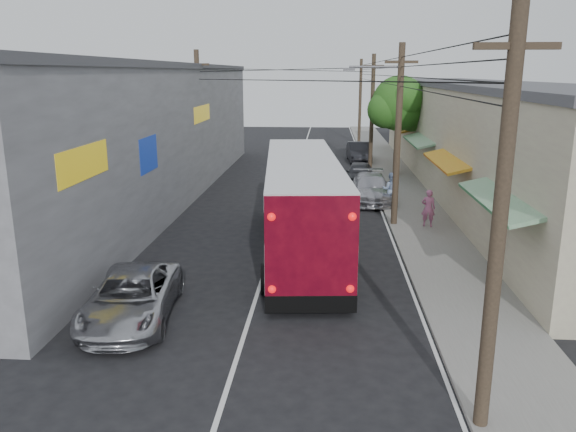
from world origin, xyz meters
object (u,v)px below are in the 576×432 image
Objects in this scene: coach_bus at (302,204)px; pedestrian_near at (428,208)px; parked_car_mid at (359,173)px; pedestrian_far at (391,189)px; parked_car_far at (359,152)px; jeepney at (132,297)px; parked_suv at (371,188)px.

coach_bus is 6.54m from pedestrian_near.
pedestrian_far is at bearing -72.51° from parked_car_mid.
parked_car_mid is 0.86× the size of parked_car_far.
jeepney is 1.07× the size of parked_car_far.
pedestrian_near reaches higher than parked_car_mid.
coach_bus is at bearing 45.70° from pedestrian_near.
coach_bus is 2.62× the size of jeepney.
parked_car_far is (0.44, 9.05, 0.08)m from parked_car_mid.
jeepney is at bearing -108.26° from parked_car_far.
parked_suv is at bearing -55.73° from pedestrian_near.
parked_car_mid is 2.36× the size of pedestrian_near.
parked_car_far is (7.87, 29.50, 0.07)m from jeepney.
jeepney is 17.41m from parked_suv.
coach_bus is 7.36× the size of pedestrian_far.
coach_bus is 2.55× the size of parked_suv.
jeepney reaches higher than parked_car_mid.
jeepney is 30.53m from parked_car_far.
pedestrian_far is at bearing -90.36° from parked_car_far.
pedestrian_far is (0.80, -15.49, 0.24)m from parked_car_far.
parked_suv is at bearing -93.60° from parked_car_far.
parked_suv is 4.90m from parked_car_mid.
pedestrian_near reaches higher than parked_suv.
pedestrian_far is at bearing -59.19° from pedestrian_near.
parked_suv is 13.94m from parked_car_far.
coach_bus is at bearing -95.55° from parked_car_mid.
coach_bus reaches higher than pedestrian_far.
jeepney is (-4.47, -6.67, -1.20)m from coach_bus.
pedestrian_near is (2.47, -10.28, 0.28)m from parked_car_mid.
coach_bus reaches higher than pedestrian_near.
jeepney is at bearing 68.60° from pedestrian_far.
coach_bus is 3.25× the size of parked_car_mid.
coach_bus reaches higher than parked_car_far.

